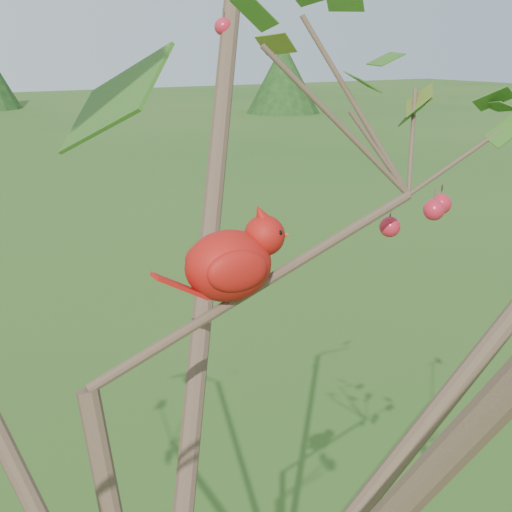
% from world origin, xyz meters
% --- Properties ---
extents(crabapple_tree, '(2.35, 2.05, 2.95)m').
position_xyz_m(crabapple_tree, '(0.03, -0.02, 2.12)').
color(crabapple_tree, '#3C2920').
rests_on(crabapple_tree, ground).
extents(cardinal, '(0.24, 0.13, 0.17)m').
position_xyz_m(cardinal, '(0.20, 0.08, 2.12)').
color(cardinal, '#AA150E').
rests_on(cardinal, ground).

